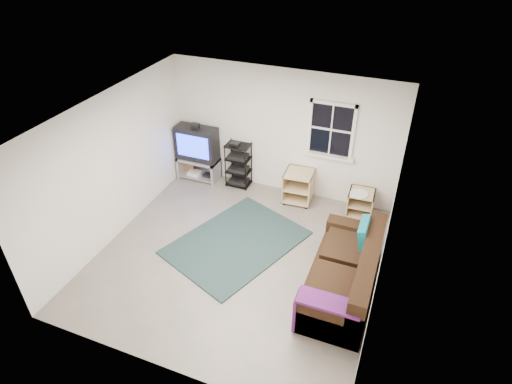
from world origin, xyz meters
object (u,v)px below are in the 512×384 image
at_px(side_table_left, 299,185).
at_px(side_table_right, 361,201).
at_px(av_rack, 239,167).
at_px(tv_unit, 198,149).
at_px(sofa, 345,275).

relative_size(side_table_left, side_table_right, 1.20).
bearing_deg(av_rack, tv_unit, -177.29).
bearing_deg(side_table_left, side_table_right, -2.59).
height_order(side_table_right, sofa, sofa).
distance_m(tv_unit, sofa, 4.27).
relative_size(av_rack, sofa, 0.47).
height_order(tv_unit, side_table_left, tv_unit).
distance_m(tv_unit, av_rack, 0.97).
xyz_separation_m(av_rack, side_table_right, (2.60, -0.11, -0.13)).
relative_size(tv_unit, av_rack, 1.31).
distance_m(av_rack, sofa, 3.52).
relative_size(tv_unit, side_table_left, 1.98).
xyz_separation_m(tv_unit, side_table_right, (3.52, -0.07, -0.41)).
distance_m(av_rack, side_table_right, 2.61).
bearing_deg(av_rack, sofa, -39.11).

